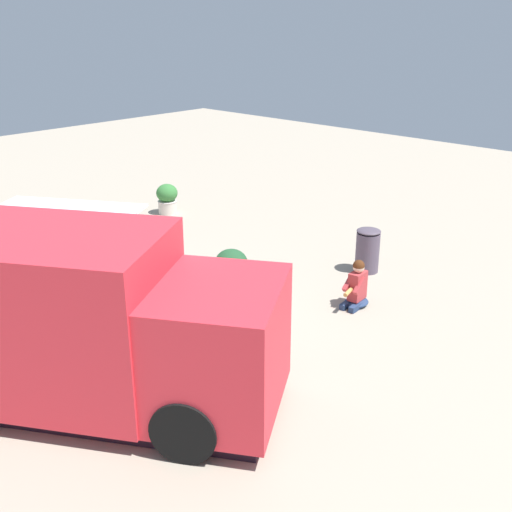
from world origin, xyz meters
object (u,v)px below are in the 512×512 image
at_px(person_customer, 357,288).
at_px(planter_flowering_near, 231,270).
at_px(planter_flowering_side, 167,198).
at_px(food_truck, 79,325).
at_px(trash_bin, 368,250).

height_order(person_customer, planter_flowering_near, person_customer).
relative_size(person_customer, planter_flowering_side, 1.11).
distance_m(food_truck, person_customer, 5.45).
relative_size(planter_flowering_near, planter_flowering_side, 1.08).
relative_size(person_customer, planter_flowering_near, 1.03).
bearing_deg(trash_bin, planter_flowering_near, 63.70).
bearing_deg(planter_flowering_side, person_customer, 169.37).
bearing_deg(food_truck, person_customer, -101.36).
xyz_separation_m(food_truck, trash_bin, (-0.23, -6.89, -0.72)).
bearing_deg(person_customer, food_truck, 78.64).
bearing_deg(person_customer, planter_flowering_near, 28.10).
relative_size(food_truck, planter_flowering_near, 6.22).
xyz_separation_m(food_truck, person_customer, (-1.06, -5.28, -0.84)).
xyz_separation_m(person_customer, planter_flowering_near, (2.20, 1.18, 0.10)).
height_order(planter_flowering_near, trash_bin, trash_bin).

